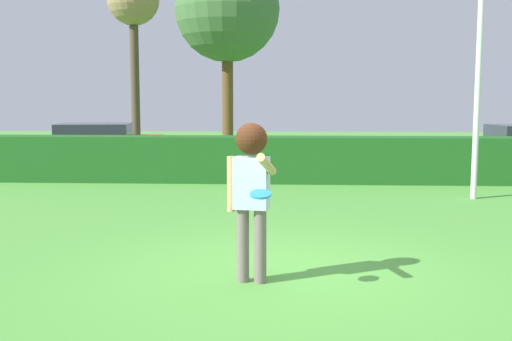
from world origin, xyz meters
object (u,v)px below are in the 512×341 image
object	(u,v)px
willow_tree	(227,10)
maple_tree	(133,5)
person	(251,181)
parked_car_red	(95,141)
frisbee	(261,194)
lamppost	(480,37)

from	to	relation	value
willow_tree	maple_tree	world-z (taller)	willow_tree
person	parked_car_red	xyz separation A→B (m)	(-5.63, 12.30, -0.47)
frisbee	person	bearing A→B (deg)	105.79
frisbee	maple_tree	world-z (taller)	maple_tree
willow_tree	maple_tree	distance (m)	3.70
lamppost	maple_tree	distance (m)	13.92
maple_tree	frisbee	bearing A→B (deg)	-72.01
willow_tree	frisbee	bearing A→B (deg)	-83.25
willow_tree	maple_tree	bearing A→B (deg)	163.08
frisbee	maple_tree	xyz separation A→B (m)	(-5.34, 16.45, 4.30)
parked_car_red	maple_tree	world-z (taller)	maple_tree
willow_tree	person	bearing A→B (deg)	-83.52
lamppost	parked_car_red	size ratio (longest dim) A/B	1.35
parked_car_red	maple_tree	bearing A→B (deg)	83.75
person	lamppost	bearing A→B (deg)	54.92
person	maple_tree	size ratio (longest dim) A/B	0.27
parked_car_red	willow_tree	size ratio (longest dim) A/B	0.64
lamppost	maple_tree	bearing A→B (deg)	133.31
parked_car_red	willow_tree	world-z (taller)	willow_tree
parked_car_red	frisbee	bearing A→B (deg)	-65.69
person	willow_tree	world-z (taller)	willow_tree
person	maple_tree	distance (m)	17.37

